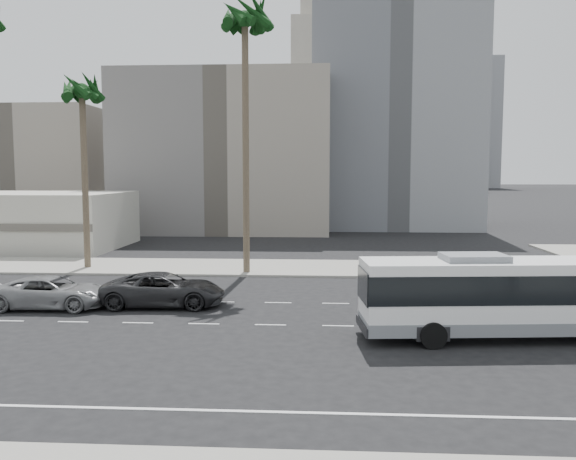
# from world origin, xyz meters

# --- Properties ---
(ground) EXTENTS (700.00, 700.00, 0.00)m
(ground) POSITION_xyz_m (0.00, 0.00, 0.00)
(ground) COLOR black
(ground) RESTS_ON ground
(sidewalk_north) EXTENTS (120.00, 7.00, 0.15)m
(sidewalk_north) POSITION_xyz_m (0.00, 15.50, 0.07)
(sidewalk_north) COLOR gray
(sidewalk_north) RESTS_ON ground
(commercial_low) EXTENTS (22.00, 12.16, 5.00)m
(commercial_low) POSITION_xyz_m (-30.00, 25.99, 2.50)
(commercial_low) COLOR #BCB9AB
(commercial_low) RESTS_ON ground
(midrise_beige_west) EXTENTS (24.00, 18.00, 18.00)m
(midrise_beige_west) POSITION_xyz_m (-12.00, 45.00, 9.00)
(midrise_beige_west) COLOR slate
(midrise_beige_west) RESTS_ON ground
(midrise_gray_center) EXTENTS (20.00, 20.00, 26.00)m
(midrise_gray_center) POSITION_xyz_m (8.00, 52.00, 13.00)
(midrise_gray_center) COLOR slate
(midrise_gray_center) RESTS_ON ground
(midrise_beige_far) EXTENTS (18.00, 16.00, 15.00)m
(midrise_beige_far) POSITION_xyz_m (-38.00, 50.00, 7.50)
(midrise_beige_far) COLOR slate
(midrise_beige_far) RESTS_ON ground
(civic_tower) EXTENTS (42.00, 42.00, 129.00)m
(civic_tower) POSITION_xyz_m (-2.00, 250.00, 38.83)
(civic_tower) COLOR #BDB4A1
(civic_tower) RESTS_ON ground
(highrise_right) EXTENTS (26.00, 26.00, 70.00)m
(highrise_right) POSITION_xyz_m (45.00, 230.00, 35.00)
(highrise_right) COLOR slate
(highrise_right) RESTS_ON ground
(highrise_far) EXTENTS (22.00, 22.00, 60.00)m
(highrise_far) POSITION_xyz_m (70.00, 260.00, 30.00)
(highrise_far) COLOR slate
(highrise_far) RESTS_ON ground
(city_bus) EXTENTS (12.31, 3.82, 3.48)m
(city_bus) POSITION_xyz_m (6.96, -1.49, 1.83)
(city_bus) COLOR white
(city_bus) RESTS_ON ground
(car_a) EXTENTS (3.16, 6.28, 1.71)m
(car_a) POSITION_xyz_m (-8.74, 3.48, 0.85)
(car_a) COLOR #262628
(car_a) RESTS_ON ground
(car_b) EXTENTS (2.80, 5.80, 1.59)m
(car_b) POSITION_xyz_m (-14.24, 2.70, 0.80)
(car_b) COLOR gray
(car_b) RESTS_ON ground
(palm_near) EXTENTS (5.34, 5.34, 17.96)m
(palm_near) POSITION_xyz_m (-5.78, 13.17, 16.27)
(palm_near) COLOR brown
(palm_near) RESTS_ON ground
(palm_mid) EXTENTS (4.34, 4.34, 13.44)m
(palm_mid) POSITION_xyz_m (-17.26, 14.58, 12.09)
(palm_mid) COLOR brown
(palm_mid) RESTS_ON ground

